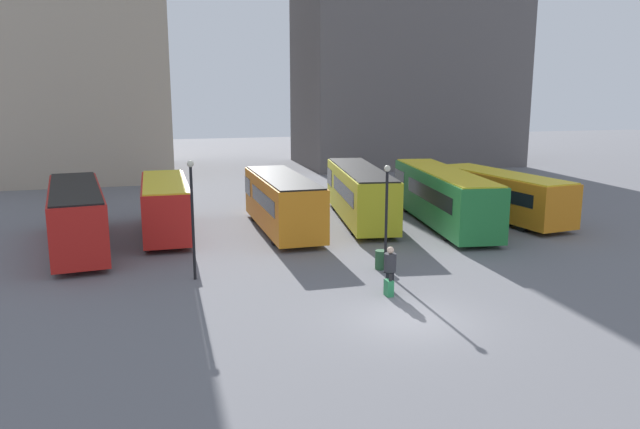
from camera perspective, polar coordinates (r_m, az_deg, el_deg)
The scene contains 13 objects.
ground_plane at distance 22.34m, azimuth 8.08°, elevation -9.47°, with size 160.00×160.00×0.00m, color slate.
building_block_left at distance 61.91m, azimuth -21.98°, elevation 16.59°, with size 16.36×17.13×28.45m.
bus_0 at distance 33.44m, azimuth -21.38°, elevation -0.01°, with size 3.72×11.06×3.15m.
bus_1 at distance 35.16m, azimuth -13.96°, elevation 0.84°, with size 2.45×9.04×3.00m.
bus_2 at distance 35.00m, azimuth -3.48°, elevation 1.23°, with size 2.72×9.91×3.12m.
bus_3 at distance 37.67m, azimuth 3.65°, elevation 2.06°, with size 4.00×11.53×3.21m.
bus_4 at distance 37.31m, azimuth 11.13°, elevation 1.76°, with size 4.12×12.68×3.20m.
bus_5 at distance 39.71m, azimuth 16.19°, elevation 1.83°, with size 4.06×10.42×2.86m.
traveler at distance 24.77m, azimuth 6.43°, elevation -4.62°, with size 0.50×0.50×1.84m.
suitcase at distance 24.51m, azimuth 6.31°, elevation -6.68°, with size 0.28×0.43×0.93m.
lamp_post_0 at distance 26.86m, azimuth 6.09°, elevation 0.50°, with size 0.28×0.28×4.73m.
lamp_post_1 at distance 26.29m, azimuth -11.60°, elevation 0.45°, with size 0.28×0.28×5.04m.
trash_bin at distance 27.96m, azimuth 5.58°, elevation -4.14°, with size 0.52×0.52×0.85m.
Camera 1 is at (-8.40, -19.09, 8.00)m, focal length 35.00 mm.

